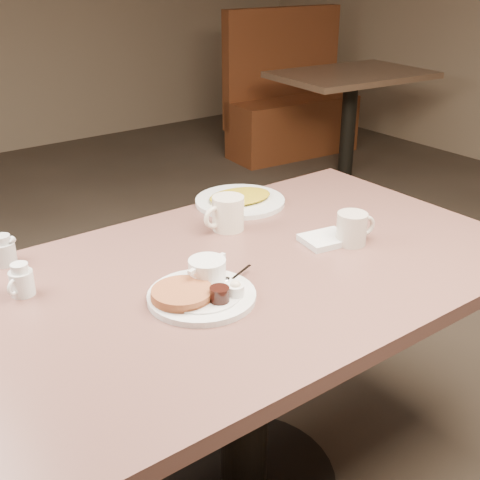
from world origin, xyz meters
TOP-DOWN VIEW (x-y plane):
  - diner_table at (0.00, 0.00)m, footprint 1.50×0.90m
  - main_plate at (-0.17, -0.06)m, footprint 0.33×0.31m
  - coffee_mug_near at (0.33, -0.06)m, footprint 0.13×0.10m
  - napkin at (0.27, -0.02)m, footprint 0.14×0.12m
  - coffee_mug_far at (0.11, 0.22)m, footprint 0.13×0.10m
  - creamer_left at (-0.50, 0.20)m, footprint 0.08×0.07m
  - creamer_right at (-0.49, 0.39)m, footprint 0.08×0.08m
  - hash_plate at (0.26, 0.37)m, footprint 0.32×0.32m
  - booth_back_right at (2.42, 2.51)m, footprint 1.15×1.31m

SIDE VIEW (x-z plane):
  - booth_back_right at x=2.42m, z-range -0.15..0.97m
  - diner_table at x=0.00m, z-range 0.21..0.96m
  - napkin at x=0.27m, z-range 0.75..0.77m
  - hash_plate at x=0.26m, z-range 0.75..0.78m
  - main_plate at x=-0.17m, z-range 0.74..0.81m
  - creamer_right at x=-0.49m, z-range 0.75..0.83m
  - creamer_left at x=-0.50m, z-range 0.75..0.83m
  - coffee_mug_near at x=0.33m, z-range 0.75..0.84m
  - coffee_mug_far at x=0.11m, z-range 0.75..0.85m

